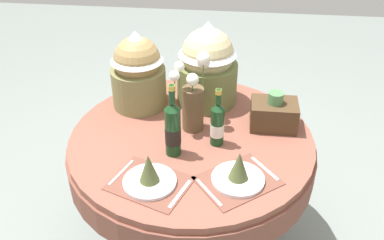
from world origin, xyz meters
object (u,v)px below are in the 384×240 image
object	(u,v)px
place_setting_left	(149,176)
flower_vase	(193,97)
place_setting_right	(238,173)
dining_table	(191,157)
wine_bottle_left	(173,129)
gift_tub_back_left	(138,67)
wine_bottle_centre	(217,124)
woven_basket_side_right	(274,113)
gift_tub_back_centre	(207,61)

from	to	relation	value
place_setting_left	flower_vase	world-z (taller)	flower_vase
place_setting_right	place_setting_left	bearing A→B (deg)	-171.09
dining_table	flower_vase	bearing A→B (deg)	91.12
place_setting_left	wine_bottle_left	size ratio (longest dim) A/B	1.08
gift_tub_back_left	place_setting_right	bearing A→B (deg)	-46.31
dining_table	place_setting_left	world-z (taller)	place_setting_left
place_setting_right	flower_vase	size ratio (longest dim) A/B	1.01
dining_table	place_setting_right	size ratio (longest dim) A/B	3.00
place_setting_left	wine_bottle_centre	distance (m)	0.44
dining_table	gift_tub_back_left	bearing A→B (deg)	139.18
place_setting_left	woven_basket_side_right	xyz separation A→B (m)	(0.56, 0.52, 0.03)
dining_table	gift_tub_back_left	xyz separation A→B (m)	(-0.33, 0.28, 0.37)
place_setting_right	wine_bottle_left	xyz separation A→B (m)	(-0.32, 0.17, 0.10)
place_setting_left	gift_tub_back_left	bearing A→B (deg)	105.57
dining_table	flower_vase	distance (m)	0.33
dining_table	wine_bottle_left	world-z (taller)	wine_bottle_left
dining_table	gift_tub_back_centre	distance (m)	0.54
woven_basket_side_right	dining_table	bearing A→B (deg)	-161.07
place_setting_left	dining_table	bearing A→B (deg)	69.26
place_setting_right	wine_bottle_centre	xyz separation A→B (m)	(-0.11, 0.27, 0.07)
gift_tub_back_left	gift_tub_back_centre	xyz separation A→B (m)	(0.38, 0.08, 0.02)
dining_table	wine_bottle_centre	world-z (taller)	wine_bottle_centre
place_setting_right	wine_bottle_left	world-z (taller)	wine_bottle_left
flower_vase	gift_tub_back_centre	size ratio (longest dim) A/B	0.87
wine_bottle_left	woven_basket_side_right	xyz separation A→B (m)	(0.49, 0.29, -0.07)
wine_bottle_centre	dining_table	bearing A→B (deg)	161.59
wine_bottle_left	place_setting_right	bearing A→B (deg)	-28.24
place_setting_left	gift_tub_back_centre	world-z (taller)	gift_tub_back_centre
wine_bottle_centre	flower_vase	bearing A→B (deg)	136.52
dining_table	wine_bottle_centre	bearing A→B (deg)	-18.41
dining_table	place_setting_right	distance (m)	0.44
wine_bottle_left	wine_bottle_centre	world-z (taller)	wine_bottle_left
wine_bottle_centre	gift_tub_back_left	size ratio (longest dim) A/B	0.70
dining_table	place_setting_left	bearing A→B (deg)	-110.74
woven_basket_side_right	place_setting_left	bearing A→B (deg)	-137.12
flower_vase	wine_bottle_left	bearing A→B (deg)	-106.71
place_setting_left	flower_vase	distance (m)	0.50
wine_bottle_left	wine_bottle_centre	xyz separation A→B (m)	(0.20, 0.10, -0.03)
place_setting_left	woven_basket_side_right	size ratio (longest dim) A/B	1.70
dining_table	woven_basket_side_right	world-z (taller)	woven_basket_side_right
wine_bottle_left	gift_tub_back_centre	distance (m)	0.54
place_setting_right	gift_tub_back_centre	distance (m)	0.74
place_setting_right	flower_vase	world-z (taller)	flower_vase
flower_vase	woven_basket_side_right	world-z (taller)	flower_vase
wine_bottle_left	gift_tub_back_centre	bearing A→B (deg)	76.83
flower_vase	wine_bottle_left	world-z (taller)	flower_vase
flower_vase	wine_bottle_left	xyz separation A→B (m)	(-0.07, -0.23, -0.04)
place_setting_left	flower_vase	size ratio (longest dim) A/B	0.97
flower_vase	gift_tub_back_centre	xyz separation A→B (m)	(0.05, 0.28, 0.07)
place_setting_right	wine_bottle_left	bearing A→B (deg)	151.76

